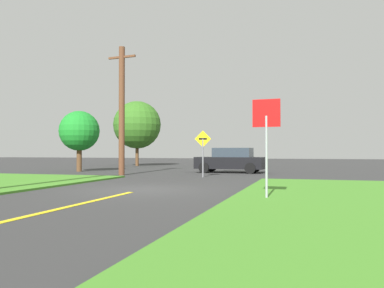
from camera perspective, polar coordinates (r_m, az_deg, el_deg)
ground_plane at (r=14.79m, az=-7.07°, el=-6.51°), size 120.00×120.00×0.00m
stop_sign at (r=11.67m, az=10.61°, el=2.23°), size 0.80×0.10×2.92m
car_approaching_junction at (r=26.11m, az=5.57°, el=-2.35°), size 4.51×2.11×1.62m
utility_pole_mid at (r=23.78m, az=-10.04°, el=4.91°), size 1.80×0.35×7.55m
direction_sign at (r=21.51m, az=1.57°, el=-0.60°), size 0.91×0.08×2.53m
oak_tree_left at (r=28.53m, az=-15.85°, el=1.79°), size 2.76×2.76×4.19m
pine_tree_center at (r=38.01m, az=-7.87°, el=2.73°), size 4.49×4.49×6.14m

